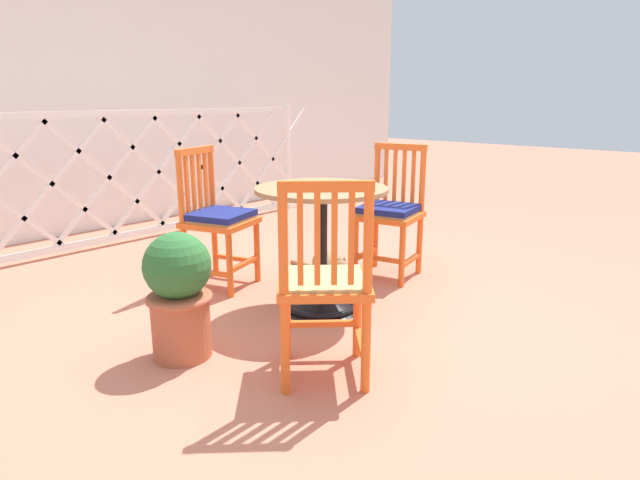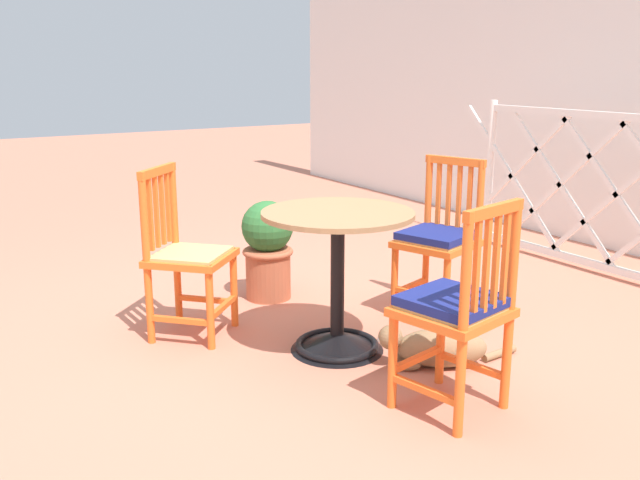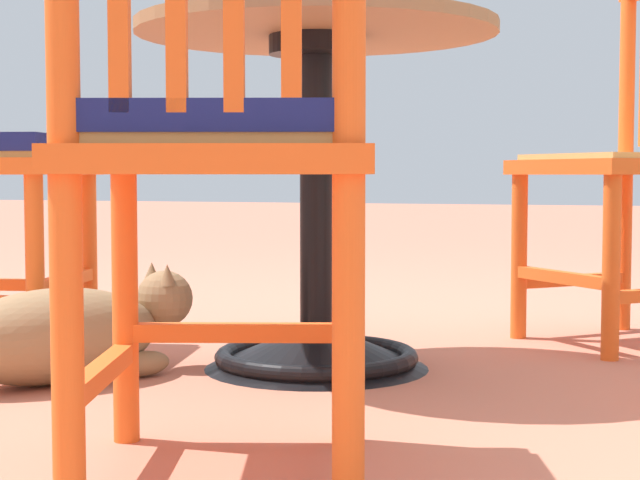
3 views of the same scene
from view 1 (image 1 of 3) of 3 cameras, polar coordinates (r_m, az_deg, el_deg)
ground_plane at (r=3.14m, az=1.44°, el=-8.36°), size 24.00×24.00×0.00m
building_wall_backdrop at (r=5.55m, az=-25.77°, el=15.00°), size 10.00×0.20×2.80m
lattice_fence_panel at (r=5.17m, az=-16.40°, el=6.79°), size 3.86×0.06×1.15m
cafe_table at (r=3.23m, az=0.14°, el=-2.34°), size 0.76×0.76×0.73m
orange_chair_by_planter at (r=3.66m, az=-10.56°, el=2.06°), size 0.50×0.50×0.91m
orange_chair_near_fence at (r=2.40m, az=0.42°, el=-4.72°), size 0.57×0.57×0.91m
orange_chair_tucked_in at (r=3.84m, az=7.28°, el=2.77°), size 0.48×0.48×0.91m
tabby_cat at (r=3.77m, az=1.03°, el=-2.87°), size 0.40×0.71×0.23m
terracotta_planter at (r=2.71m, az=-14.39°, el=-5.26°), size 0.32×0.32×0.62m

